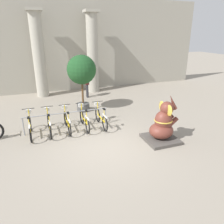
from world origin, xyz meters
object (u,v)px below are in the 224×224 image
Objects in this scene: elephant_statue at (163,126)px; potted_tree at (82,72)px; bicycle_2 at (67,121)px; person_pedestrian at (87,81)px; bicycle_3 at (84,119)px; bicycle_0 at (30,126)px; bicycle_4 at (101,117)px; bicycle_1 at (49,124)px.

elephant_statue is 0.63× the size of potted_tree.
person_pedestrian reaches higher than bicycle_2.
bicycle_3 is 3.30m from elephant_statue.
bicycle_2 is 2.92m from potted_tree.
bicycle_2 is at bearing 179.81° from bicycle_3.
bicycle_2 is (1.45, 0.01, 0.00)m from bicycle_0.
bicycle_0 is 1.00× the size of bicycle_3.
potted_tree reaches higher than bicycle_4.
potted_tree reaches higher than bicycle_3.
bicycle_1 is 1.00× the size of bicycle_2.
potted_tree is (2.61, 2.14, 1.64)m from bicycle_0.
bicycle_4 is at bearing -1.38° from bicycle_1.
bicycle_0 is at bearing -179.74° from bicycle_3.
potted_tree reaches higher than elephant_statue.
bicycle_2 is 0.73m from bicycle_3.
bicycle_0 is 2.18m from bicycle_3.
elephant_statue is at bearing -79.08° from person_pedestrian.
bicycle_2 and bicycle_3 have the same top height.
bicycle_3 is (1.45, -0.01, 0.00)m from bicycle_1.
bicycle_4 is at bearing -3.53° from bicycle_3.
potted_tree is at bearing 61.36° from bicycle_2.
bicycle_1 is 0.61× the size of potted_tree.
person_pedestrian reaches higher than bicycle_4.
elephant_statue reaches higher than bicycle_4.
elephant_statue is (4.68, -2.13, 0.22)m from bicycle_0.
elephant_statue is (3.23, -2.14, 0.22)m from bicycle_2.
bicycle_4 is (1.45, -0.05, 0.00)m from bicycle_2.
bicycle_2 is 1.00× the size of bicycle_4.
bicycle_4 is 2.76m from elephant_statue.
bicycle_2 is 3.88m from elephant_statue.
bicycle_4 is 0.96× the size of elephant_statue.
bicycle_3 is at bearing -0.30° from bicycle_1.
bicycle_3 is 0.73m from bicycle_4.
person_pedestrian is (1.96, 4.47, 0.62)m from bicycle_2.
person_pedestrian is at bearing 58.98° from bicycle_1.
bicycle_1 is 0.96× the size of elephant_statue.
person_pedestrian is (2.68, 4.46, 0.62)m from bicycle_1.
bicycle_2 is 0.61× the size of potted_tree.
person_pedestrian reaches higher than bicycle_1.
elephant_statue reaches higher than bicycle_1.
potted_tree is (-0.29, 2.17, 1.64)m from bicycle_4.
bicycle_0 is at bearing -140.71° from potted_tree.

